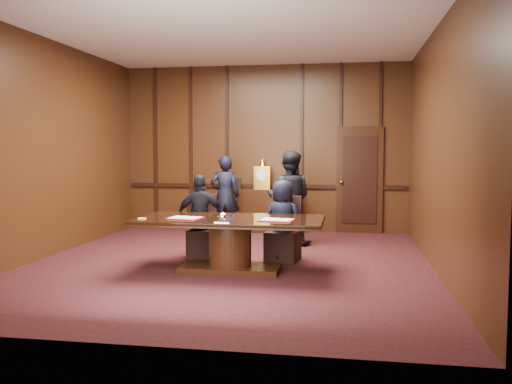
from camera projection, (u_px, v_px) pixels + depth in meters
room at (235, 150)px, 8.18m from camera, size 7.00×7.04×3.50m
sideboard at (262, 209)px, 11.36m from camera, size 1.60×0.45×1.54m
conference_table at (230, 236)px, 7.64m from camera, size 2.62×1.32×0.76m
folder_left at (185, 218)px, 7.57m from camera, size 0.51×0.40×0.02m
folder_right at (277, 220)px, 7.35m from camera, size 0.49×0.38×0.02m
inkstand at (223, 218)px, 7.18m from camera, size 0.20×0.14×0.12m
notepad at (142, 218)px, 7.51m from camera, size 0.10×0.08×0.01m
chair_left at (202, 239)px, 8.63m from camera, size 0.58×0.58×0.99m
chair_right at (283, 242)px, 8.41m from camera, size 0.55×0.55×0.99m
signatory_left at (201, 217)px, 8.52m from camera, size 0.83×0.50×1.33m
signatory_right at (283, 221)px, 8.31m from camera, size 0.71×0.58×1.26m
witness_left at (225, 195)px, 10.87m from camera, size 0.65×0.48×1.61m
witness_right at (289, 198)px, 9.79m from camera, size 0.86×0.68×1.70m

